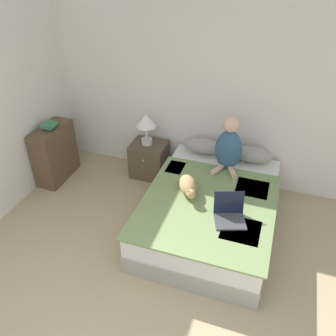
# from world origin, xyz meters

# --- Properties ---
(wall_back) EXTENTS (5.15, 0.05, 2.55)m
(wall_back) POSITION_xyz_m (0.00, 3.44, 1.27)
(wall_back) COLOR silver
(wall_back) RESTS_ON ground_plane
(bed) EXTENTS (1.48, 2.04, 0.50)m
(bed) POSITION_xyz_m (0.45, 2.35, 0.25)
(bed) COLOR #9E998E
(bed) RESTS_ON ground_plane
(pillow_near) EXTENTS (0.55, 0.26, 0.20)m
(pillow_near) POSITION_xyz_m (0.13, 3.22, 0.60)
(pillow_near) COLOR gray
(pillow_near) RESTS_ON bed
(pillow_far) EXTENTS (0.55, 0.26, 0.20)m
(pillow_far) POSITION_xyz_m (0.78, 3.22, 0.60)
(pillow_far) COLOR gray
(pillow_far) RESTS_ON bed
(person_sitting) EXTENTS (0.35, 0.34, 0.73)m
(person_sitting) POSITION_xyz_m (0.51, 2.94, 0.82)
(person_sitting) COLOR #33567A
(person_sitting) RESTS_ON bed
(cat_tabby) EXTENTS (0.35, 0.54, 0.19)m
(cat_tabby) POSITION_xyz_m (0.18, 2.29, 0.60)
(cat_tabby) COLOR tan
(cat_tabby) RESTS_ON bed
(laptop_open) EXTENTS (0.41, 0.40, 0.27)m
(laptop_open) POSITION_xyz_m (0.72, 2.01, 0.56)
(laptop_open) COLOR #424247
(laptop_open) RESTS_ON bed
(nightstand) EXTENTS (0.50, 0.44, 0.52)m
(nightstand) POSITION_xyz_m (-0.66, 3.16, 0.26)
(nightstand) COLOR brown
(nightstand) RESTS_ON ground_plane
(table_lamp) EXTENTS (0.28, 0.28, 0.46)m
(table_lamp) POSITION_xyz_m (-0.68, 3.16, 0.85)
(table_lamp) COLOR beige
(table_lamp) RESTS_ON nightstand
(bookshelf) EXTENTS (0.30, 0.68, 0.81)m
(bookshelf) POSITION_xyz_m (-1.90, 2.66, 0.40)
(bookshelf) COLOR brown
(bookshelf) RESTS_ON ground_plane
(book_stack_top) EXTENTS (0.19, 0.21, 0.08)m
(book_stack_top) POSITION_xyz_m (-1.90, 2.66, 0.85)
(book_stack_top) COLOR #2D2D33
(book_stack_top) RESTS_ON bookshelf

